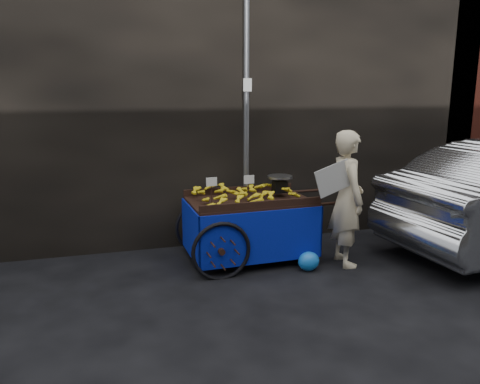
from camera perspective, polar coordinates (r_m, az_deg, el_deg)
name	(u,v)px	position (r m, az deg, el deg)	size (l,w,h in m)	color
ground	(253,282)	(5.91, 1.59, -10.92)	(80.00, 80.00, 0.00)	black
building_wall	(229,79)	(8.03, -1.32, 13.55)	(13.50, 2.00, 5.00)	black
street_pole	(246,113)	(6.76, 0.78, 9.59)	(0.12, 0.10, 4.00)	slate
banana_cart	(246,206)	(6.42, 0.74, -1.75)	(2.33, 1.19, 1.25)	black
vendor	(347,198)	(6.40, 12.90, -0.77)	(0.81, 0.69, 1.83)	beige
plastic_bag	(309,261)	(6.27, 8.37, -8.35)	(0.29, 0.23, 0.26)	blue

